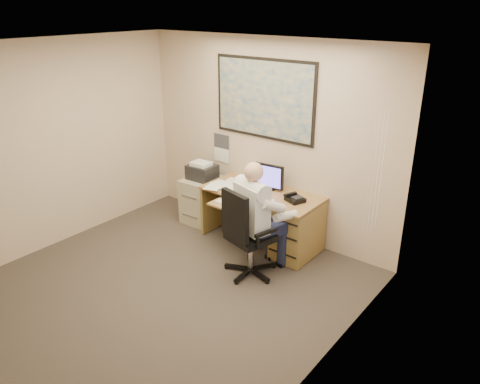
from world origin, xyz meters
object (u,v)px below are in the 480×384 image
Objects in this scene: desk at (283,219)px; filing_cabinet at (203,196)px; office_chair at (249,251)px; person at (253,219)px.

filing_cabinet is (-1.43, 0.01, -0.04)m from desk.
office_chair is 0.79× the size of person.
person is (0.02, -0.70, 0.27)m from desk.
office_chair is at bearing -87.27° from desk.
desk is 0.75m from person.
desk is at bearing -3.02° from filing_cabinet.
desk is 1.43× the size of office_chair.
office_chair is (0.04, -0.78, -0.12)m from desk.
filing_cabinet is at bearing 179.41° from desk.
person reaches higher than office_chair.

